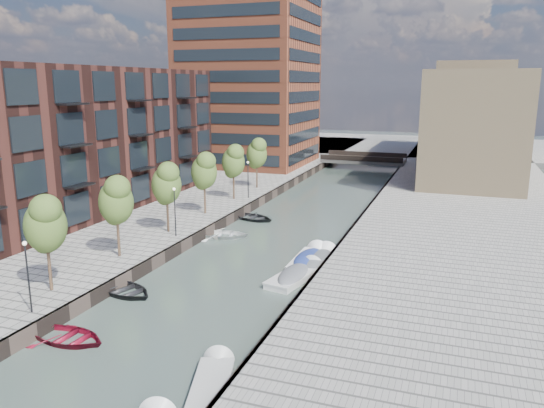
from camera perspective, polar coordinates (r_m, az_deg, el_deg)
The scene contains 29 objects.
water at distance 56.95m, azimuth 4.16°, elevation -0.84°, with size 300.00×300.00×0.00m, color #38473F.
quay_left at distance 74.72m, azimuth -23.49°, elevation 1.80°, with size 60.00×140.00×1.00m, color gray.
quay_right at distance 54.92m, azimuth 20.47°, elevation -1.62°, with size 20.00×140.00×1.00m, color gray.
quay_wall_left at distance 58.71m, azimuth -1.57°, elevation 0.11°, with size 0.25×140.00×1.00m, color #332823.
quay_wall_right at distance 55.57m, azimuth 10.24°, elevation -0.83°, with size 0.25×140.00×1.00m, color #332823.
far_closure at distance 115.03m, azimuth 12.28°, elevation 6.10°, with size 80.00×40.00×1.00m, color gray.
apartment_block at distance 55.79m, azimuth -19.02°, elevation 6.55°, with size 8.00×38.00×14.00m, color black.
tower at distance 84.55m, azimuth -2.42°, elevation 14.57°, with size 18.00×18.00×30.00m, color brown.
tan_block_near at distance 75.56m, azimuth 20.82°, elevation 7.89°, with size 12.00×25.00×14.00m, color tan.
tan_block_far at distance 101.46m, azimuth 20.69°, elevation 9.53°, with size 12.00×20.00×16.00m, color tan.
bridge at distance 87.44m, azimuth 9.85°, elevation 4.74°, with size 13.00×6.00×1.30m.
tree_1 at distance 34.60m, azimuth -23.22°, elevation -1.83°, with size 2.50×2.50×5.95m.
tree_2 at distance 39.84m, azimuth -16.44°, elevation 0.52°, with size 2.50×2.50×5.95m.
tree_3 at distance 45.55m, azimuth -11.30°, elevation 2.30°, with size 2.50×2.50×5.95m.
tree_4 at distance 51.58m, azimuth -7.32°, elevation 3.66°, with size 2.50×2.50×5.95m.
tree_5 at distance 57.83m, azimuth -4.19°, elevation 4.73°, with size 2.50×2.50×5.95m.
tree_6 at distance 64.24m, azimuth -1.66°, elevation 5.57°, with size 2.50×2.50×5.95m.
lamp_0 at distance 32.15m, azimuth -24.83°, elevation -6.40°, with size 0.24×0.24×4.12m.
lamp_1 at distance 44.42m, azimuth -10.42°, elevation -0.29°, with size 0.24×0.24×4.12m.
lamp_2 at distance 58.52m, azimuth -2.60°, elevation 3.06°, with size 0.24×0.24×4.12m.
sloop_1 at distance 36.54m, azimuth -15.58°, elevation -9.25°, with size 3.35×4.69×0.97m, color black.
sloop_2 at distance 31.23m, azimuth -21.01°, elevation -13.59°, with size 3.16×4.43×0.92m, color maroon.
sloop_3 at distance 47.73m, azimuth -5.32°, elevation -3.57°, with size 3.32×4.65×0.96m, color white.
sloop_4 at distance 53.56m, azimuth -2.02°, elevation -1.70°, with size 3.26×4.56×0.95m, color black.
motorboat_1 at distance 37.79m, azimuth 2.69°, elevation -7.66°, with size 2.96×5.78×1.84m.
motorboat_2 at distance 25.86m, azimuth -6.32°, elevation -18.35°, with size 2.96×4.99×1.57m.
motorboat_3 at distance 41.20m, azimuth 4.07°, elevation -5.90°, with size 2.00×5.67×1.89m.
motorboat_4 at distance 41.03m, azimuth 5.17°, elevation -6.01°, with size 2.01×5.62×1.86m.
car at distance 81.47m, azimuth 16.28°, elevation 3.97°, with size 1.39×3.45×1.18m, color gray.
Camera 1 is at (14.68, -13.35, 13.46)m, focal length 35.00 mm.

